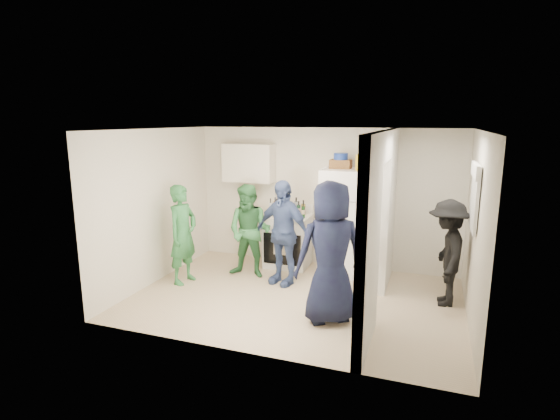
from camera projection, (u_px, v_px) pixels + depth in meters
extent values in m
plane|color=tan|center=(296.00, 298.00, 6.58)|extent=(4.80, 4.80, 0.00)
plane|color=silver|center=(324.00, 198.00, 7.90)|extent=(4.80, 0.00, 4.80)
plane|color=silver|center=(250.00, 249.00, 4.76)|extent=(4.80, 0.00, 4.80)
plane|color=silver|center=(156.00, 206.00, 7.11)|extent=(0.00, 3.40, 3.40)
plane|color=silver|center=(476.00, 231.00, 5.55)|extent=(0.00, 3.40, 3.40)
plane|color=white|center=(297.00, 130.00, 6.07)|extent=(4.80, 4.80, 0.00)
cube|color=silver|center=(389.00, 208.00, 6.95)|extent=(0.12, 1.20, 2.50)
cube|color=silver|center=(369.00, 245.00, 4.92)|extent=(0.12, 1.20, 2.50)
cube|color=silver|center=(384.00, 146.00, 5.72)|extent=(0.12, 1.00, 0.40)
cube|color=white|center=(288.00, 241.00, 7.94)|extent=(0.79, 0.66, 0.94)
cube|color=silver|center=(249.00, 163.00, 8.06)|extent=(0.95, 0.34, 0.70)
cube|color=white|center=(344.00, 222.00, 7.49)|extent=(0.75, 0.73, 1.83)
cube|color=brown|center=(341.00, 164.00, 7.36)|extent=(0.35, 0.25, 0.15)
cylinder|color=navy|center=(341.00, 156.00, 7.34)|extent=(0.24, 0.24, 0.11)
cylinder|color=yellow|center=(358.00, 163.00, 7.11)|extent=(0.09, 0.09, 0.25)
cylinder|color=white|center=(327.00, 173.00, 7.77)|extent=(0.22, 0.02, 0.22)
cube|color=olive|center=(324.00, 193.00, 7.83)|extent=(0.35, 0.08, 0.03)
cube|color=black|center=(476.00, 197.00, 5.66)|extent=(0.03, 0.70, 0.80)
cube|color=white|center=(475.00, 197.00, 5.66)|extent=(0.04, 0.76, 0.86)
cube|color=white|center=(475.00, 170.00, 5.60)|extent=(0.04, 0.82, 0.18)
cylinder|color=#FFA415|center=(278.00, 211.00, 7.65)|extent=(0.09, 0.09, 0.25)
cylinder|color=#B22B0B|center=(296.00, 216.00, 7.58)|extent=(0.09, 0.09, 0.12)
imported|color=#327D45|center=(183.00, 234.00, 7.08)|extent=(0.47, 0.64, 1.62)
imported|color=#34763F|center=(250.00, 231.00, 7.35)|extent=(0.78, 0.61, 1.58)
imported|color=#3C4985|center=(282.00, 233.00, 7.02)|extent=(1.08, 0.70, 1.71)
imported|color=black|center=(330.00, 253.00, 5.66)|extent=(1.10, 1.01, 1.89)
imported|color=black|center=(447.00, 253.00, 6.23)|extent=(0.63, 1.03, 1.54)
cylinder|color=brown|center=(275.00, 205.00, 8.04)|extent=(0.06, 0.06, 0.29)
cylinder|color=#1F551C|center=(277.00, 207.00, 7.81)|extent=(0.08, 0.08, 0.31)
cylinder|color=silver|center=(287.00, 206.00, 7.97)|extent=(0.07, 0.07, 0.28)
cylinder|color=brown|center=(289.00, 208.00, 7.74)|extent=(0.07, 0.07, 0.32)
cylinder|color=#9DA6AE|center=(296.00, 206.00, 7.96)|extent=(0.08, 0.08, 0.31)
cylinder|color=#143826|center=(299.00, 209.00, 7.77)|extent=(0.07, 0.07, 0.28)
cylinder|color=olive|center=(303.00, 208.00, 7.85)|extent=(0.08, 0.08, 0.28)
cylinder|color=silver|center=(271.00, 207.00, 7.80)|extent=(0.06, 0.06, 0.32)
cylinder|color=#52470E|center=(292.00, 208.00, 7.90)|extent=(0.07, 0.07, 0.25)
cylinder|color=#194A1E|center=(303.00, 210.00, 7.63)|extent=(0.06, 0.06, 0.27)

